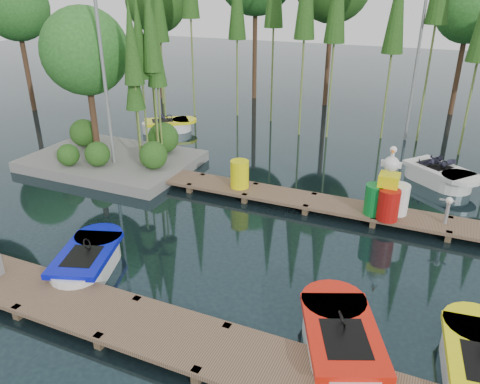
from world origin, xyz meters
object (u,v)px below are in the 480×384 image
at_px(island, 102,81).
at_px(boat_yellow_far, 168,126).
at_px(boat_blue, 88,261).
at_px(boat_red, 341,342).
at_px(yellow_barrel, 240,174).
at_px(drum_cluster, 388,196).

bearing_deg(island, boat_yellow_far, 92.51).
bearing_deg(boat_blue, boat_yellow_far, 93.55).
relative_size(boat_red, boat_yellow_far, 1.17).
xyz_separation_m(boat_red, yellow_barrel, (-4.72, 5.90, 0.47)).
xyz_separation_m(island, yellow_barrel, (5.90, -0.79, -2.42)).
relative_size(boat_red, drum_cluster, 1.54).
height_order(boat_yellow_far, drum_cluster, drum_cluster).
distance_m(boat_yellow_far, yellow_barrel, 8.10).
bearing_deg(drum_cluster, boat_blue, -139.28).
distance_m(boat_yellow_far, drum_cluster, 12.13).
xyz_separation_m(boat_blue, yellow_barrel, (1.60, 5.59, 0.50)).
relative_size(boat_blue, yellow_barrel, 3.19).
distance_m(island, boat_blue, 8.23).
relative_size(yellow_barrel, drum_cluster, 0.44).
xyz_separation_m(boat_yellow_far, yellow_barrel, (6.10, -5.31, 0.48)).
xyz_separation_m(island, boat_blue, (4.30, -6.38, -2.92)).
height_order(boat_blue, boat_yellow_far, boat_yellow_far).
relative_size(island, boat_yellow_far, 2.45).
bearing_deg(boat_yellow_far, island, -105.75).
xyz_separation_m(boat_blue, drum_cluster, (6.31, 5.43, 0.65)).
xyz_separation_m(boat_red, drum_cluster, (-0.00, 5.75, 0.63)).
xyz_separation_m(island, boat_yellow_far, (-0.20, 4.52, -2.91)).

